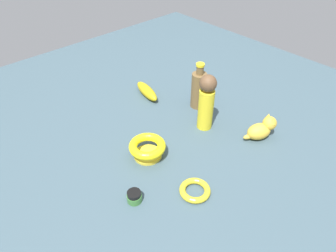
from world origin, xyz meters
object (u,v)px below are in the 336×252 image
(cat_figurine, at_px, (262,129))
(bangle, at_px, (195,190))
(bowl, at_px, (147,148))
(nail_polish_jar, at_px, (134,197))
(person_figure_adult, at_px, (206,101))
(banana, at_px, (147,91))
(bottle_tall, at_px, (199,89))

(cat_figurine, xyz_separation_m, bangle, (0.38, 0.02, -0.03))
(cat_figurine, relative_size, bowl, 0.98)
(cat_figurine, height_order, bangle, cat_figurine)
(nail_polish_jar, relative_size, bangle, 0.47)
(person_figure_adult, distance_m, bowl, 0.29)
(cat_figurine, xyz_separation_m, banana, (0.13, -0.52, -0.02))
(cat_figurine, bearing_deg, banana, -75.49)
(banana, xyz_separation_m, bangle, (0.24, 0.53, -0.01))
(banana, relative_size, bangle, 1.72)
(cat_figurine, bearing_deg, nail_polish_jar, -9.38)
(bowl, distance_m, nail_polish_jar, 0.20)
(cat_figurine, height_order, nail_polish_jar, cat_figurine)
(banana, relative_size, nail_polish_jar, 3.62)
(bangle, bearing_deg, cat_figurine, -177.71)
(bowl, bearing_deg, cat_figurine, 150.98)
(person_figure_adult, bearing_deg, bowl, -4.83)
(cat_figurine, xyz_separation_m, nail_polish_jar, (0.54, -0.09, -0.02))
(bottle_tall, relative_size, cat_figurine, 1.59)
(banana, distance_m, nail_polish_jar, 0.59)
(cat_figurine, xyz_separation_m, bowl, (0.38, -0.21, -0.00))
(person_figure_adult, xyz_separation_m, bangle, (0.27, 0.20, -0.11))
(bottle_tall, distance_m, person_figure_adult, 0.15)
(bottle_tall, height_order, cat_figurine, bottle_tall)
(bowl, bearing_deg, bottle_tall, -165.36)
(nail_polish_jar, bearing_deg, bottle_tall, -157.08)
(banana, xyz_separation_m, person_figure_adult, (-0.02, 0.33, 0.10))
(person_figure_adult, distance_m, bangle, 0.35)
(bangle, bearing_deg, nail_polish_jar, -33.26)
(bottle_tall, bearing_deg, banana, -62.44)
(bottle_tall, distance_m, banana, 0.25)
(cat_figurine, bearing_deg, bottle_tall, -85.60)
(nail_polish_jar, xyz_separation_m, bangle, (-0.16, 0.10, -0.01))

